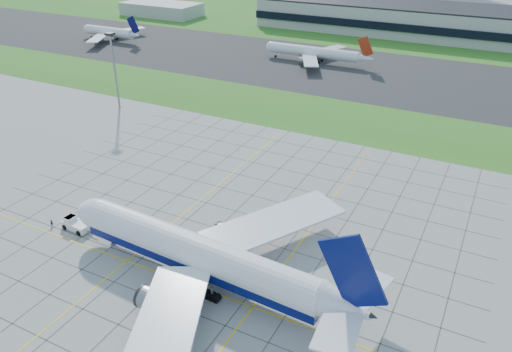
{
  "coord_description": "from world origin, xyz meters",
  "views": [
    {
      "loc": [
        48.79,
        -60.16,
        61.27
      ],
      "look_at": [
        2.26,
        29.71,
        7.0
      ],
      "focal_mm": 35.0,
      "sensor_mm": 36.0,
      "label": 1
    }
  ],
  "objects": [
    {
      "name": "terminal",
      "position": [
        40.0,
        229.87,
        7.89
      ],
      "size": [
        260.0,
        43.0,
        15.8
      ],
      "color": "#B7B7B2",
      "rests_on": "ground"
    },
    {
      "name": "crew_near",
      "position": [
        -32.72,
        0.16,
        0.82
      ],
      "size": [
        0.65,
        0.71,
        1.63
      ],
      "primitive_type": "imported",
      "rotation": [
        0.0,
        0.0,
        1.0
      ],
      "color": "black",
      "rests_on": "ground"
    },
    {
      "name": "ground",
      "position": [
        0.0,
        0.0,
        0.0
      ],
      "size": [
        1400.0,
        1400.0,
        0.0
      ],
      "primitive_type": "plane",
      "color": "#9D9D97",
      "rests_on": "ground"
    },
    {
      "name": "distant_jet_1",
      "position": [
        -30.7,
        150.68,
        4.49
      ],
      "size": [
        48.32,
        42.66,
        14.08
      ],
      "color": "white",
      "rests_on": "ground"
    },
    {
      "name": "service_block",
      "position": [
        -160.0,
        210.0,
        4.0
      ],
      "size": [
        50.0,
        25.0,
        8.0
      ],
      "primitive_type": "cube",
      "color": "#B7B7B2",
      "rests_on": "ground"
    },
    {
      "name": "distant_jet_0",
      "position": [
        -141.33,
        140.69,
        4.48
      ],
      "size": [
        35.18,
        42.66,
        14.08
      ],
      "color": "white",
      "rests_on": "ground"
    },
    {
      "name": "grass_far",
      "position": [
        0.0,
        255.0,
        0.02
      ],
      "size": [
        700.0,
        145.0,
        0.04
      ],
      "primitive_type": "cube",
      "color": "#306B1E",
      "rests_on": "ground"
    },
    {
      "name": "asphalt_taxiway",
      "position": [
        0.0,
        145.0,
        0.03
      ],
      "size": [
        700.0,
        75.0,
        0.04
      ],
      "primitive_type": "cube",
      "color": "#383838",
      "rests_on": "ground"
    },
    {
      "name": "apron_markings",
      "position": [
        0.43,
        11.09,
        0.02
      ],
      "size": [
        120.0,
        130.0,
        0.03
      ],
      "color": "#474744",
      "rests_on": "ground"
    },
    {
      "name": "pushback_tug",
      "position": [
        -27.29,
        1.81,
        1.18
      ],
      "size": [
        9.64,
        3.69,
        2.66
      ],
      "rotation": [
        0.0,
        0.0,
        -0.06
      ],
      "color": "white",
      "rests_on": "ground"
    },
    {
      "name": "airliner",
      "position": [
        5.98,
        0.19,
        5.61
      ],
      "size": [
        65.16,
        65.88,
        20.5
      ],
      "rotation": [
        0.0,
        0.0,
        -0.06
      ],
      "color": "white",
      "rests_on": "ground"
    },
    {
      "name": "grass_median",
      "position": [
        0.0,
        90.0,
        0.02
      ],
      "size": [
        700.0,
        35.0,
        0.04
      ],
      "primitive_type": "cube",
      "color": "#306B1E",
      "rests_on": "ground"
    },
    {
      "name": "light_mast",
      "position": [
        -70.0,
        65.0,
        16.18
      ],
      "size": [
        2.5,
        2.5,
        25.6
      ],
      "color": "gray",
      "rests_on": "ground"
    }
  ]
}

